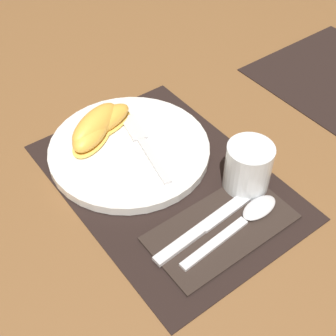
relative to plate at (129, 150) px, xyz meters
name	(u,v)px	position (x,y,z in m)	size (l,w,h in m)	color
ground_plane	(166,181)	(0.09, 0.01, -0.01)	(3.00, 3.00, 0.00)	brown
placemat	(166,180)	(0.09, 0.01, -0.01)	(0.43, 0.31, 0.00)	black
plate	(129,150)	(0.00, 0.00, 0.00)	(0.28, 0.28, 0.02)	white
juice_glass	(248,169)	(0.18, 0.11, 0.03)	(0.07, 0.07, 0.08)	silver
napkin	(221,227)	(0.22, 0.02, -0.01)	(0.12, 0.22, 0.00)	#2D231E
knife	(210,223)	(0.20, 0.01, 0.00)	(0.03, 0.23, 0.01)	silver
spoon	(248,217)	(0.23, 0.06, 0.00)	(0.04, 0.19, 0.01)	silver
fork	(143,142)	(0.01, 0.02, 0.01)	(0.18, 0.06, 0.00)	silver
citrus_wedge_0	(103,122)	(-0.06, -0.01, 0.02)	(0.07, 0.13, 0.04)	#F7C656
citrus_wedge_1	(95,126)	(-0.06, -0.03, 0.03)	(0.09, 0.13, 0.05)	#F7C656
citrus_wedge_2	(91,133)	(-0.05, -0.04, 0.02)	(0.10, 0.12, 0.04)	#F7C656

